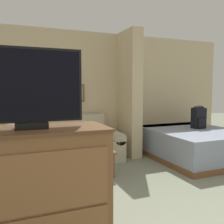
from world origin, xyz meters
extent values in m
cube|color=#CCB78E|center=(0.00, 4.00, 1.30)|extent=(7.08, 0.12, 2.60)
cube|color=#70644E|center=(0.00, 3.92, 0.03)|extent=(7.08, 0.02, 0.06)
cube|color=brown|center=(-0.26, 3.92, 1.32)|extent=(0.63, 0.02, 0.36)
cube|color=gray|center=(-0.26, 3.90, 1.32)|extent=(0.56, 0.01, 0.29)
cube|color=#CCB78E|center=(0.93, 3.56, 1.30)|extent=(0.24, 0.76, 2.60)
cube|color=#B7AD8E|center=(-0.26, 3.48, 0.20)|extent=(1.36, 0.84, 0.41)
cube|color=#B7AD8E|center=(-0.26, 3.80, 0.64)|extent=(1.36, 0.20, 0.48)
cube|color=#B7AD8E|center=(-1.05, 3.48, 0.20)|extent=(0.21, 0.84, 0.41)
cylinder|color=#B7AD8E|center=(-1.05, 3.48, 0.45)|extent=(0.24, 0.84, 0.24)
cube|color=#B7AD8E|center=(0.53, 3.48, 0.20)|extent=(0.21, 0.84, 0.41)
cylinder|color=#B7AD8E|center=(0.53, 3.48, 0.45)|extent=(0.24, 0.84, 0.24)
cube|color=beige|center=(-0.60, 3.43, 0.46)|extent=(0.66, 0.60, 0.10)
cube|color=beige|center=(0.08, 3.43, 0.46)|extent=(0.66, 0.60, 0.10)
cube|color=brown|center=(-0.17, 2.54, 0.40)|extent=(0.58, 0.41, 0.04)
cylinder|color=brown|center=(-0.42, 2.37, 0.19)|extent=(0.04, 0.04, 0.38)
cylinder|color=brown|center=(0.09, 2.37, 0.19)|extent=(0.04, 0.04, 0.38)
cylinder|color=brown|center=(-0.42, 2.71, 0.19)|extent=(0.04, 0.04, 0.38)
cylinder|color=brown|center=(0.09, 2.71, 0.19)|extent=(0.04, 0.04, 0.38)
cube|color=brown|center=(-1.31, 3.50, 0.51)|extent=(0.37, 0.37, 0.04)
cylinder|color=brown|center=(-1.46, 3.35, 0.25)|extent=(0.04, 0.04, 0.49)
cylinder|color=brown|center=(-1.16, 3.35, 0.25)|extent=(0.04, 0.04, 0.49)
cylinder|color=brown|center=(-1.46, 3.66, 0.25)|extent=(0.04, 0.04, 0.49)
cylinder|color=brown|center=(-1.16, 3.66, 0.25)|extent=(0.04, 0.04, 0.49)
cylinder|color=tan|center=(-1.31, 3.50, 0.60)|extent=(0.13, 0.13, 0.14)
cylinder|color=tan|center=(-1.31, 3.50, 0.72)|extent=(0.02, 0.02, 0.09)
cone|color=silver|center=(-1.31, 3.50, 0.88)|extent=(0.37, 0.37, 0.23)
cube|color=brown|center=(-1.24, 0.80, 0.54)|extent=(1.15, 0.51, 1.08)
cube|color=#54351E|center=(-1.24, 0.80, 1.09)|extent=(1.17, 0.53, 0.02)
cube|color=brown|center=(-1.24, 0.54, 0.76)|extent=(1.05, 0.01, 0.43)
cube|color=black|center=(-1.24, 0.80, 1.13)|extent=(0.24, 0.16, 0.05)
cube|color=black|center=(-1.24, 0.80, 1.43)|extent=(0.79, 0.04, 0.56)
cube|color=black|center=(-1.24, 0.78, 1.43)|extent=(0.75, 0.01, 0.52)
cube|color=brown|center=(2.04, 2.85, 0.05)|extent=(1.68, 2.05, 0.10)
cube|color=#8993A8|center=(2.04, 2.85, 0.34)|extent=(1.64, 2.01, 0.48)
cube|color=white|center=(2.04, 3.64, 0.53)|extent=(1.52, 0.36, 0.10)
cube|color=black|center=(2.25, 2.95, 0.80)|extent=(0.26, 0.18, 0.43)
cube|color=black|center=(2.25, 2.85, 0.71)|extent=(0.20, 0.03, 0.19)
ellipsoid|color=black|center=(2.25, 2.95, 1.01)|extent=(0.25, 0.17, 0.10)
camera|label=1|loc=(-1.38, -1.18, 1.40)|focal=40.00mm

